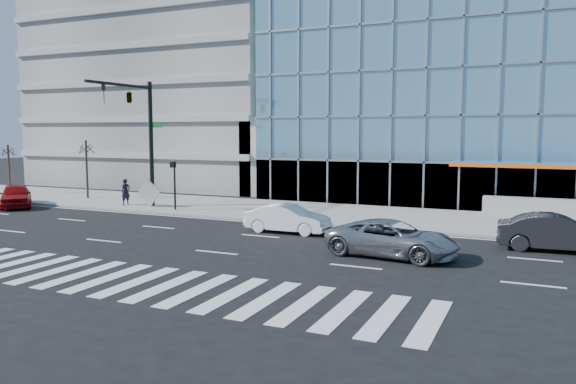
% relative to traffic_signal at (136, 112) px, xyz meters
% --- Properties ---
extents(ground, '(160.00, 160.00, 0.00)m').
position_rel_traffic_signal_xyz_m(ground, '(11.00, -4.57, -6.16)').
color(ground, black).
rests_on(ground, ground).
extents(sidewalk, '(120.00, 8.00, 0.15)m').
position_rel_traffic_signal_xyz_m(sidewalk, '(11.00, 3.43, -6.09)').
color(sidewalk, gray).
rests_on(sidewalk, ground).
extents(theatre_building, '(42.00, 26.00, 15.00)m').
position_rel_traffic_signal_xyz_m(theatre_building, '(25.00, 21.43, 1.34)').
color(theatre_building, '#75A8C4').
rests_on(theatre_building, ground).
extents(parking_garage, '(24.00, 24.00, 20.00)m').
position_rel_traffic_signal_xyz_m(parking_garage, '(-9.00, 21.43, 3.84)').
color(parking_garage, gray).
rests_on(parking_garage, ground).
extents(ramp_block, '(6.00, 8.00, 6.00)m').
position_rel_traffic_signal_xyz_m(ramp_block, '(5.00, 13.43, -3.16)').
color(ramp_block, gray).
rests_on(ramp_block, ground).
extents(tower_backdrop, '(14.00, 14.00, 48.00)m').
position_rel_traffic_signal_xyz_m(tower_backdrop, '(-19.00, 65.43, 17.84)').
color(tower_backdrop, gray).
rests_on(tower_backdrop, ground).
extents(traffic_signal, '(1.14, 5.74, 8.00)m').
position_rel_traffic_signal_xyz_m(traffic_signal, '(0.00, 0.00, 0.00)').
color(traffic_signal, black).
rests_on(traffic_signal, sidewalk).
extents(ped_signal_post, '(0.30, 0.33, 3.00)m').
position_rel_traffic_signal_xyz_m(ped_signal_post, '(2.50, 0.37, -4.02)').
color(ped_signal_post, black).
rests_on(ped_signal_post, sidewalk).
extents(street_tree_near, '(1.10, 1.10, 4.23)m').
position_rel_traffic_signal_xyz_m(street_tree_near, '(-7.00, 2.93, -2.39)').
color(street_tree_near, '#332319').
rests_on(street_tree_near, sidewalk).
extents(street_tree_far, '(1.10, 1.10, 3.87)m').
position_rel_traffic_signal_xyz_m(street_tree_far, '(-15.00, 2.93, -2.72)').
color(street_tree_far, '#332319').
rests_on(street_tree_far, sidewalk).
extents(silver_suv, '(5.45, 2.99, 1.45)m').
position_rel_traffic_signal_xyz_m(silver_suv, '(17.79, -6.30, -5.44)').
color(silver_suv, '#A7A6AB').
rests_on(silver_suv, ground).
extents(white_sedan, '(4.24, 1.50, 1.39)m').
position_rel_traffic_signal_xyz_m(white_sedan, '(11.79, -3.16, -5.47)').
color(white_sedan, white).
rests_on(white_sedan, ground).
extents(dark_sedan, '(4.77, 1.88, 1.54)m').
position_rel_traffic_signal_xyz_m(dark_sedan, '(23.79, -2.50, -5.39)').
color(dark_sedan, black).
rests_on(dark_sedan, ground).
extents(red_sedan, '(4.62, 4.42, 1.56)m').
position_rel_traffic_signal_xyz_m(red_sedan, '(-8.44, -2.03, -5.39)').
color(red_sedan, '#990B0E').
rests_on(red_sedan, ground).
extents(pedestrian, '(0.61, 0.73, 1.72)m').
position_rel_traffic_signal_xyz_m(pedestrian, '(-1.85, 1.03, -5.15)').
color(pedestrian, black).
rests_on(pedestrian, sidewalk).
extents(tilted_panel, '(1.82, 0.10, 1.82)m').
position_rel_traffic_signal_xyz_m(tilted_panel, '(0.14, 0.88, -5.10)').
color(tilted_panel, '#A8A8A8').
rests_on(tilted_panel, sidewalk).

